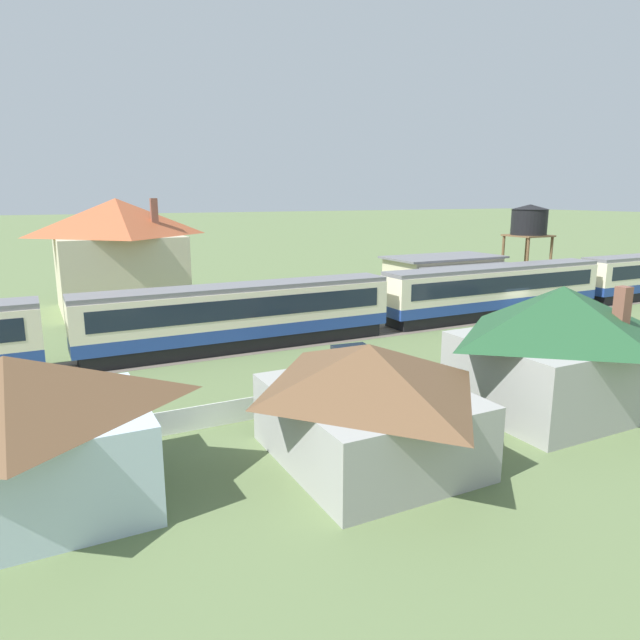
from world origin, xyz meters
TOP-DOWN VIEW (x-y plane):
  - ground_plane at (0.00, 0.00)m, footprint 600.00×600.00m
  - passenger_train at (-11.60, 1.06)m, footprint 86.64×2.88m
  - railway_track at (-17.12, 1.06)m, footprint 141.88×3.60m
  - station_building at (1.55, 10.78)m, footprint 11.53×7.28m
  - station_house_terracotta_roof at (-27.65, 18.66)m, footprint 10.87×10.14m
  - water_tower at (11.10, 9.28)m, footprint 3.80×3.80m
  - cottage_brown_roof at (-35.65, -14.54)m, footprint 8.46×6.36m
  - cottage_brown_roof_2 at (-23.92, -16.31)m, footprint 6.83×8.05m
  - cottage_dark_green_roof at (-13.35, -15.82)m, footprint 8.84×7.18m
  - picket_fence_front at (-29.83, -10.68)m, footprint 45.13×0.06m
  - parked_car_red at (-18.55, -6.11)m, footprint 4.30×2.32m
  - delivery_truck_grey at (-2.11, -6.66)m, footprint 5.70×2.24m
  - yard_tree_0 at (-27.16, 16.25)m, footprint 2.86×2.86m

SIDE VIEW (x-z plane):
  - ground_plane at x=0.00m, z-range 0.00..0.00m
  - railway_track at x=-17.12m, z-range -0.01..0.03m
  - picket_fence_front at x=-29.83m, z-range 0.00..1.05m
  - parked_car_red at x=-18.55m, z-range -0.03..1.28m
  - delivery_truck_grey at x=-2.11m, z-range 0.03..2.34m
  - station_building at x=1.55m, z-range 0.03..4.02m
  - cottage_brown_roof_2 at x=-23.92m, z-range 0.08..4.58m
  - passenger_train at x=-11.60m, z-range 0.23..4.45m
  - cottage_brown_roof at x=-35.65m, z-range 0.09..5.22m
  - cottage_dark_green_roof at x=-13.35m, z-range 0.11..5.92m
  - yard_tree_0 at x=-27.16m, z-range 0.97..5.82m
  - station_house_terracotta_roof at x=-27.65m, z-range 0.17..9.74m
  - water_tower at x=11.10m, z-range 2.68..11.59m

